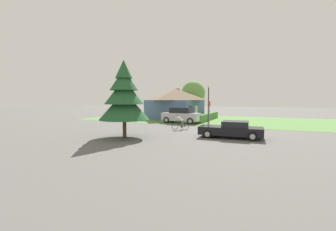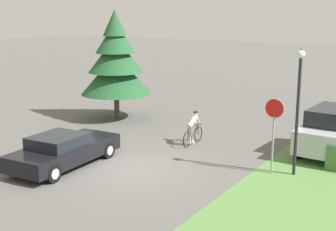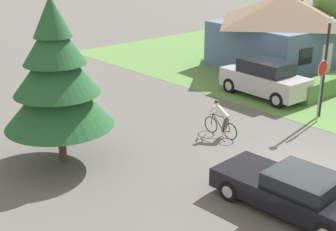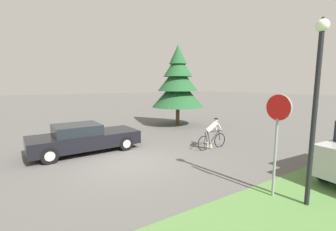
# 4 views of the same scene
# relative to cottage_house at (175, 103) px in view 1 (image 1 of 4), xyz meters

# --- Properties ---
(ground_plane) EXTENTS (140.00, 140.00, 0.00)m
(ground_plane) POSITION_rel_cottage_house_xyz_m (-11.83, -9.38, -2.35)
(ground_plane) COLOR #5B5956
(grass_verge_right) EXTENTS (16.00, 36.00, 0.01)m
(grass_verge_right) POSITION_rel_cottage_house_xyz_m (0.22, -5.38, -2.34)
(grass_verge_right) COLOR #568442
(grass_verge_right) RESTS_ON ground
(cottage_house) EXTENTS (8.17, 7.92, 4.64)m
(cottage_house) POSITION_rel_cottage_house_xyz_m (0.00, 0.00, 0.00)
(cottage_house) COLOR slate
(cottage_house) RESTS_ON ground
(hedge_row) EXTENTS (9.59, 0.90, 0.95)m
(hedge_row) POSITION_rel_cottage_house_xyz_m (-0.80, -5.17, -1.87)
(hedge_row) COLOR #4C7A3D
(hedge_row) RESTS_ON ground
(sedan_left_lane) EXTENTS (2.14, 4.75, 1.29)m
(sedan_left_lane) POSITION_rel_cottage_house_xyz_m (-14.14, -10.52, -1.72)
(sedan_left_lane) COLOR black
(sedan_left_lane) RESTS_ON ground
(cyclist) EXTENTS (0.44, 1.74, 1.49)m
(cyclist) POSITION_rel_cottage_house_xyz_m (-11.45, -5.28, -1.63)
(cyclist) COLOR black
(cyclist) RESTS_ON ground
(parked_suv_right) EXTENTS (2.12, 4.68, 1.91)m
(parked_suv_right) POSITION_rel_cottage_house_xyz_m (-5.93, -3.24, -1.40)
(parked_suv_right) COLOR #B7B7BC
(parked_suv_right) RESTS_ON ground
(stop_sign) EXTENTS (0.71, 0.07, 2.79)m
(stop_sign) POSITION_rel_cottage_house_xyz_m (-7.14, -7.06, -0.38)
(stop_sign) COLOR gray
(stop_sign) RESTS_ON ground
(street_lamp) EXTENTS (0.29, 0.29, 4.57)m
(street_lamp) POSITION_rel_cottage_house_xyz_m (-6.41, -6.74, 0.56)
(street_lamp) COLOR black
(street_lamp) RESTS_ON ground
(conifer_tall_near) EXTENTS (3.80, 3.80, 5.88)m
(conifer_tall_near) POSITION_rel_cottage_house_xyz_m (-17.46, -3.10, 0.77)
(conifer_tall_near) COLOR #4C3823
(conifer_tall_near) RESTS_ON ground
(deciduous_tree_right) EXTENTS (3.95, 3.95, 6.01)m
(deciduous_tree_right) POSITION_rel_cottage_house_xyz_m (4.92, -1.21, 1.58)
(deciduous_tree_right) COLOR #4C3823
(deciduous_tree_right) RESTS_ON ground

